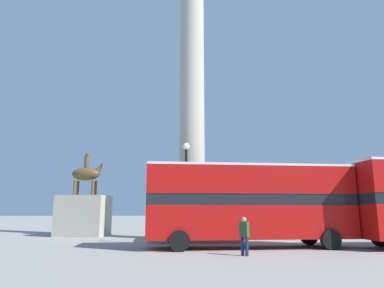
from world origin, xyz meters
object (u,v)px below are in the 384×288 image
at_px(pedestrian_near_lamp, 244,234).
at_px(equestrian_statue, 84,211).
at_px(bus_b, 249,202).
at_px(street_lamp, 186,189).
at_px(monument_column, 192,116).

bearing_deg(pedestrian_near_lamp, equestrian_statue, 0.21).
bearing_deg(bus_b, pedestrian_near_lamp, -109.58).
height_order(equestrian_statue, pedestrian_near_lamp, equestrian_statue).
bearing_deg(equestrian_statue, street_lamp, -35.29).
relative_size(bus_b, pedestrian_near_lamp, 6.66).
bearing_deg(monument_column, pedestrian_near_lamp, -78.23).
distance_m(street_lamp, pedestrian_near_lamp, 5.45).
relative_size(monument_column, street_lamp, 4.31).
height_order(monument_column, equestrian_statue, monument_column).
xyz_separation_m(monument_column, bus_b, (2.68, -5.28, -6.11)).
xyz_separation_m(monument_column, pedestrian_near_lamp, (1.73, -8.32, -7.58)).
xyz_separation_m(equestrian_statue, street_lamp, (7.46, -7.56, 1.28)).
xyz_separation_m(street_lamp, pedestrian_near_lamp, (2.33, -4.41, -2.22)).
bearing_deg(monument_column, equestrian_statue, 155.60).
distance_m(monument_column, bus_b, 8.51).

